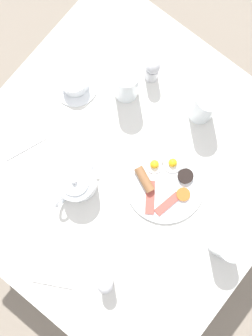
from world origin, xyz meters
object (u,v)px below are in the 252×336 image
at_px(water_glass_short, 226,246).
at_px(knife_by_plate, 169,289).
at_px(spoon_for_tea, 26,148).
at_px(water_glass_tall, 205,106).
at_px(teacup_with_saucer_left, 75,83).
at_px(fork_by_plate, 248,177).
at_px(wine_glass_spare, 126,84).
at_px(teapot_near, 77,183).
at_px(breakfast_plate, 164,182).
at_px(pepper_grinder, 106,283).
at_px(salt_grinder, 152,70).
at_px(napkin_folded, 56,259).

xyz_separation_m(water_glass_short, knife_by_plate, (-0.22, 0.04, -0.07)).
xyz_separation_m(water_glass_short, spoon_for_tea, (-0.16, 0.70, -0.07)).
height_order(water_glass_tall, knife_by_plate, water_glass_tall).
height_order(teacup_with_saucer_left, water_glass_tall, water_glass_tall).
xyz_separation_m(water_glass_tall, fork_by_plate, (-0.08, -0.26, -0.07)).
distance_m(water_glass_tall, wine_glass_spare, 0.26).
distance_m(teapot_near, spoon_for_tea, 0.23).
bearing_deg(water_glass_short, breakfast_plate, 80.21).
distance_m(wine_glass_spare, fork_by_plate, 0.51).
xyz_separation_m(water_glass_short, pepper_grinder, (-0.32, 0.22, -0.01)).
height_order(breakfast_plate, salt_grinder, salt_grinder).
height_order(teapot_near, knife_by_plate, teapot_near).
bearing_deg(napkin_folded, pepper_grinder, -73.01).
xyz_separation_m(water_glass_tall, knife_by_plate, (-0.52, -0.27, -0.07)).
bearing_deg(napkin_folded, wine_glass_spare, 16.75).
distance_m(water_glass_short, wine_glass_spare, 0.60).
bearing_deg(salt_grinder, teacup_with_saucer_left, 135.53).
bearing_deg(teacup_with_saucer_left, pepper_grinder, -131.52).
height_order(wine_glass_spare, spoon_for_tea, wine_glass_spare).
xyz_separation_m(teapot_near, spoon_for_tea, (-0.02, 0.22, -0.05)).
relative_size(breakfast_plate, knife_by_plate, 1.57).
relative_size(pepper_grinder, fork_by_plate, 0.72).
bearing_deg(teapot_near, knife_by_plate, -96.88).
xyz_separation_m(water_glass_tall, wine_glass_spare, (-0.10, 0.24, -0.00)).
height_order(teapot_near, spoon_for_tea, teapot_near).
distance_m(knife_by_plate, spoon_for_tea, 0.66).
xyz_separation_m(water_glass_tall, spoon_for_tea, (-0.47, 0.38, -0.07)).
relative_size(breakfast_plate, pepper_grinder, 2.48).
bearing_deg(pepper_grinder, salt_grinder, 26.33).
xyz_separation_m(teapot_near, water_glass_tall, (0.45, -0.16, 0.02)).
bearing_deg(napkin_folded, fork_by_plate, -28.56).
xyz_separation_m(teapot_near, wine_glass_spare, (0.35, 0.08, 0.02)).
relative_size(fork_by_plate, knife_by_plate, 0.88).
height_order(water_glass_tall, fork_by_plate, water_glass_tall).
height_order(wine_glass_spare, pepper_grinder, wine_glass_spare).
bearing_deg(knife_by_plate, water_glass_short, -10.92).
distance_m(teacup_with_saucer_left, water_glass_tall, 0.44).
height_order(breakfast_plate, fork_by_plate, breakfast_plate).
height_order(water_glass_short, wine_glass_spare, wine_glass_spare).
relative_size(breakfast_plate, spoon_for_tea, 1.78).
height_order(breakfast_plate, teacup_with_saucer_left, teacup_with_saucer_left).
height_order(water_glass_tall, wine_glass_spare, water_glass_tall).
height_order(salt_grinder, knife_by_plate, salt_grinder).
xyz_separation_m(breakfast_plate, teapot_near, (-0.18, 0.22, 0.04)).
height_order(water_glass_short, pepper_grinder, water_glass_short).
height_order(breakfast_plate, water_glass_short, water_glass_short).
bearing_deg(napkin_folded, teacup_with_saucer_left, 33.66).
distance_m(wine_glass_spare, napkin_folded, 0.61).
height_order(water_glass_tall, water_glass_short, water_glass_tall).
bearing_deg(spoon_for_tea, water_glass_tall, -39.55).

